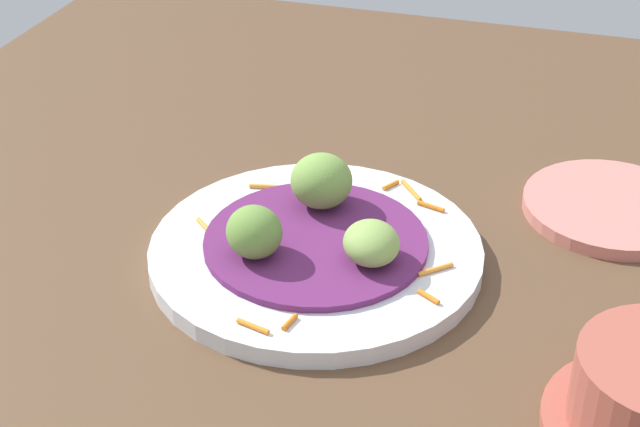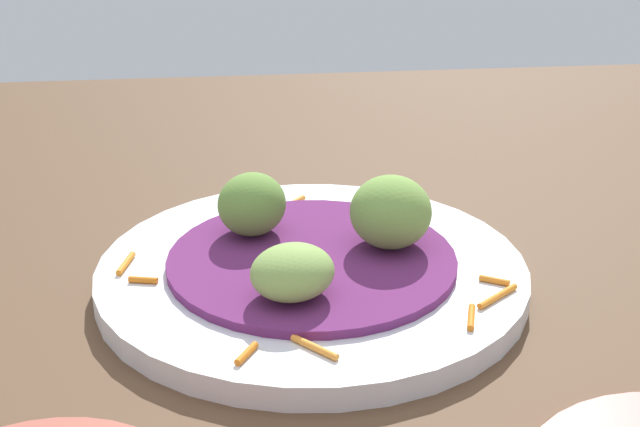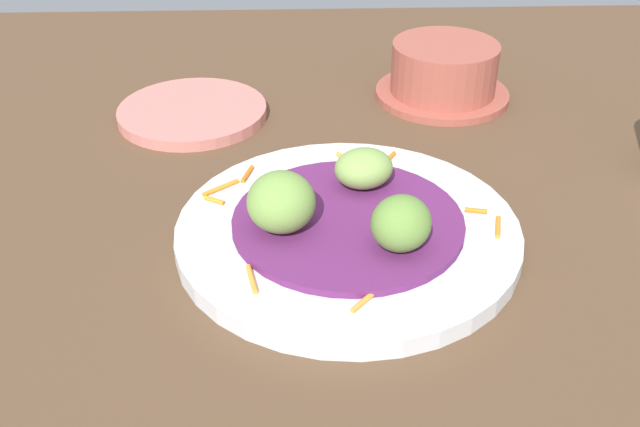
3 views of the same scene
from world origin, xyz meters
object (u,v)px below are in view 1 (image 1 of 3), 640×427
(guac_scoop_center, at_px, (321,181))
(guac_scoop_left, at_px, (371,243))
(side_plate_small, at_px, (611,207))
(main_plate, at_px, (316,252))
(guac_scoop_right, at_px, (254,232))

(guac_scoop_center, bearing_deg, guac_scoop_left, -137.78)
(guac_scoop_left, height_order, side_plate_small, guac_scoop_left)
(guac_scoop_left, distance_m, side_plate_small, 0.25)
(main_plate, distance_m, guac_scoop_right, 0.06)
(main_plate, relative_size, guac_scoop_right, 5.85)
(guac_scoop_left, xyz_separation_m, side_plate_small, (0.17, -0.18, -0.03))
(guac_scoop_left, bearing_deg, side_plate_small, -47.36)
(guac_scoop_left, xyz_separation_m, guac_scoop_right, (-0.02, 0.09, 0.01))
(guac_scoop_center, distance_m, side_plate_small, 0.26)
(main_plate, bearing_deg, guac_scoop_right, 132.22)
(guac_scoop_center, bearing_deg, side_plate_small, -68.19)
(guac_scoop_right, bearing_deg, guac_scoop_center, -17.78)
(guac_scoop_center, distance_m, guac_scoop_right, 0.09)
(guac_scoop_left, relative_size, guac_scoop_right, 1.07)
(guac_scoop_center, relative_size, side_plate_small, 0.34)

